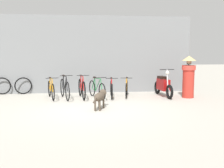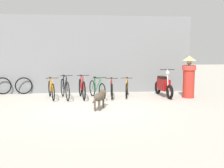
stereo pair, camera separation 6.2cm
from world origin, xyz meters
The scene contains 13 objects.
ground_plane centered at (0.00, 0.00, 0.00)m, with size 60.00×60.00×0.00m, color #B7B2A5.
shop_wall_back centered at (0.00, 3.69, 1.67)m, with size 9.05×0.20×3.34m.
bicycle_0 centered at (-1.46, 2.19, 0.35)m, with size 0.54×1.64×0.83m.
bicycle_1 centered at (-0.94, 2.13, 0.38)m, with size 0.56×1.73×0.93m.
bicycle_2 centered at (-0.29, 2.16, 0.38)m, with size 0.46×1.71×0.92m.
bicycle_3 centered at (0.28, 2.13, 0.35)m, with size 0.63×1.64×0.84m.
bicycle_4 centered at (0.86, 2.22, 0.33)m, with size 0.46×1.61×0.80m.
bicycle_5 centered at (1.48, 2.34, 0.33)m, with size 0.46×1.56×0.79m.
motorcycle centered at (2.95, 2.26, 0.44)m, with size 0.58×1.87×1.11m.
stray_dog centered at (0.29, 0.15, 0.39)m, with size 0.52×1.07×0.58m.
person_in_robes centered at (3.83, 1.88, 0.86)m, with size 0.77×0.77×1.63m.
spare_tire_left centered at (-2.77, 3.43, 0.36)m, with size 0.70×0.26×0.71m.
spare_tire_right centered at (-3.63, 3.43, 0.36)m, with size 0.72×0.10×0.72m.
Camera 2 is at (-0.12, -7.87, 1.74)m, focal length 42.00 mm.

